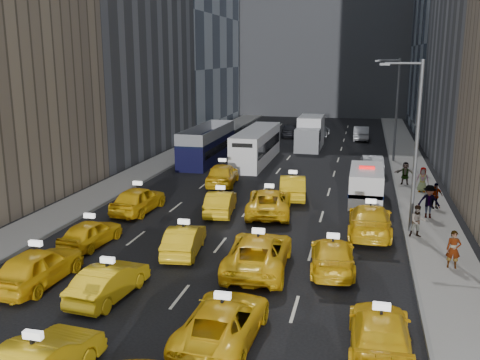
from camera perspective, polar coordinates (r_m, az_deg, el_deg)
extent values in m
plane|color=black|center=(19.76, -8.45, -14.64)|extent=(160.00, 160.00, 0.00)
cube|color=gray|center=(45.55, -9.26, 1.42)|extent=(3.00, 90.00, 0.15)
cube|color=gray|center=(42.35, 18.05, 0.06)|extent=(3.00, 90.00, 0.15)
cube|color=slate|center=(45.02, -7.55, 1.36)|extent=(0.15, 90.00, 0.18)
cube|color=slate|center=(42.24, 16.09, 0.18)|extent=(0.15, 90.00, 0.18)
cylinder|color=#595B60|center=(28.69, 18.28, 3.10)|extent=(0.20, 0.20, 9.00)
cylinder|color=#595B60|center=(28.25, 17.05, 11.82)|extent=(1.80, 0.12, 0.12)
cube|color=slate|center=(28.21, 15.19, 11.83)|extent=(0.50, 0.22, 0.12)
cylinder|color=#595B60|center=(48.49, 16.35, 7.06)|extent=(0.20, 0.20, 9.00)
cylinder|color=#595B60|center=(48.23, 15.60, 12.20)|extent=(1.80, 0.12, 0.12)
cube|color=slate|center=(48.20, 14.50, 12.20)|extent=(0.50, 0.22, 0.12)
imported|color=yellow|center=(23.53, -20.78, -8.63)|extent=(2.01, 4.66, 1.57)
imported|color=yellow|center=(21.54, -13.81, -10.49)|extent=(1.82, 4.20, 1.34)
imported|color=yellow|center=(18.06, -1.84, -14.82)|extent=(2.50, 5.07, 1.39)
imported|color=yellow|center=(17.95, 14.70, -15.50)|extent=(2.00, 4.76, 1.37)
imported|color=yellow|center=(27.38, -15.65, -5.46)|extent=(1.97, 4.06, 1.33)
imported|color=yellow|center=(25.53, -5.97, -6.36)|extent=(1.95, 4.26, 1.36)
imported|color=yellow|center=(23.52, 1.96, -7.76)|extent=(2.89, 5.75, 1.56)
imported|color=yellow|center=(23.86, 9.83, -7.91)|extent=(2.24, 4.78, 1.35)
imported|color=yellow|center=(32.50, -10.81, -2.06)|extent=(2.11, 4.72, 1.58)
imported|color=yellow|center=(31.63, -2.09, -2.42)|extent=(2.00, 4.39, 1.40)
imported|color=yellow|center=(31.64, 3.13, -2.33)|extent=(3.12, 5.66, 1.50)
imported|color=yellow|center=(28.86, 13.68, -4.14)|extent=(2.23, 5.43, 1.57)
imported|color=yellow|center=(38.60, -1.89, 0.62)|extent=(2.43, 5.02, 1.65)
imported|color=yellow|center=(35.33, 5.63, -0.70)|extent=(2.22, 4.83, 1.53)
cube|color=silver|center=(35.28, 13.29, -0.51)|extent=(2.40, 5.48, 2.14)
cylinder|color=black|center=(33.71, 11.74, -2.19)|extent=(0.28, 0.86, 0.86)
cylinder|color=black|center=(33.73, 14.70, -2.34)|extent=(0.28, 0.86, 0.86)
cylinder|color=black|center=(37.16, 11.91, -0.78)|extent=(0.28, 0.86, 0.86)
cylinder|color=black|center=(37.17, 14.59, -0.92)|extent=(0.28, 0.86, 0.86)
cube|color=navy|center=(35.31, 13.28, -0.74)|extent=(2.44, 5.48, 0.24)
cube|color=red|center=(35.03, 13.39, 1.31)|extent=(0.99, 0.41, 0.16)
cube|color=black|center=(47.64, -3.49, 3.85)|extent=(3.41, 10.66, 3.05)
cylinder|color=black|center=(44.08, -6.38, 1.75)|extent=(0.28, 1.10, 1.10)
cylinder|color=black|center=(43.43, -3.79, 1.63)|extent=(0.28, 1.10, 1.10)
cylinder|color=black|center=(52.19, -3.21, 3.58)|extent=(0.28, 1.10, 1.10)
cylinder|color=black|center=(51.65, -0.99, 3.49)|extent=(0.28, 1.10, 1.10)
cube|color=silver|center=(47.05, 1.77, 3.66)|extent=(2.62, 11.32, 2.91)
cylinder|color=black|center=(42.90, -0.83, 1.52)|extent=(0.28, 1.10, 1.10)
cylinder|color=black|center=(42.46, 1.85, 1.39)|extent=(0.28, 1.10, 1.10)
cylinder|color=black|center=(51.98, 1.70, 3.55)|extent=(0.28, 1.10, 1.10)
cylinder|color=black|center=(51.62, 3.93, 3.46)|extent=(0.28, 1.10, 1.10)
cube|color=white|center=(54.72, 7.48, 5.02)|extent=(2.66, 7.01, 3.16)
cylinder|color=black|center=(52.48, 6.03, 3.58)|extent=(0.28, 1.10, 1.10)
cylinder|color=black|center=(52.27, 8.29, 3.47)|extent=(0.28, 1.10, 1.10)
cylinder|color=black|center=(57.49, 6.68, 4.39)|extent=(0.28, 1.10, 1.10)
cylinder|color=black|center=(57.30, 8.74, 4.30)|extent=(0.28, 1.10, 1.10)
imported|color=#A3A6AB|center=(43.96, 13.88, 1.67)|extent=(1.88, 4.60, 1.48)
imported|color=black|center=(59.56, 0.73, 4.95)|extent=(2.54, 5.30, 1.46)
imported|color=gray|center=(63.21, 8.56, 5.23)|extent=(2.02, 4.68, 1.34)
imported|color=black|center=(62.43, 5.33, 5.34)|extent=(2.47, 4.93, 1.61)
imported|color=#929399|center=(61.28, 12.80, 4.90)|extent=(1.66, 4.73, 1.56)
imported|color=gray|center=(25.07, 21.81, -6.89)|extent=(0.64, 0.44, 1.67)
imported|color=gray|center=(28.62, 18.43, -4.19)|extent=(0.87, 0.58, 1.66)
imported|color=gray|center=(32.16, 19.51, -2.17)|extent=(1.25, 0.55, 1.91)
imported|color=gray|center=(34.34, 20.09, -1.57)|extent=(1.00, 0.67, 1.57)
imported|color=gray|center=(38.20, 18.89, 0.05)|extent=(0.87, 0.53, 1.70)
imported|color=gray|center=(40.05, 17.21, 0.69)|extent=(1.54, 0.59, 1.62)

